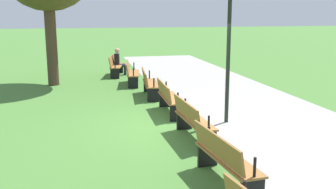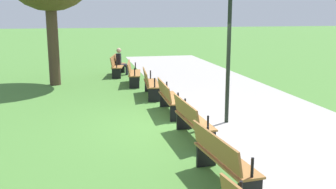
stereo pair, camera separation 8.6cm
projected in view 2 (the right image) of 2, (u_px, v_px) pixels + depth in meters
The scene contains 10 objects.
ground_plane at pixel (182, 125), 9.80m from camera, with size 120.00×120.00×0.00m, color #477A33.
path_paving at pixel (270, 119), 10.29m from camera, with size 30.58×4.31×0.01m, color #A39E99.
bench_0 at pixel (117, 65), 17.24m from camera, with size 1.79×0.82×0.89m.
bench_1 at pixel (133, 73), 15.13m from camera, with size 1.78×0.73×0.89m.
bench_2 at pixel (150, 83), 12.98m from camera, with size 1.77×0.63×0.89m.
bench_3 at pixel (169, 97), 10.79m from camera, with size 1.75×0.52×0.89m.
bench_4 at pixel (192, 119), 8.57m from camera, with size 1.75×0.52×0.89m.
bench_5 at pixel (222, 158), 6.32m from camera, with size 1.77×0.63×0.89m.
person_seated at pixel (121, 61), 17.45m from camera, with size 0.41×0.57×1.20m.
lamp_post at pixel (230, 22), 9.51m from camera, with size 0.32×0.32×3.61m.
Camera 2 is at (9.13, -2.35, 2.79)m, focal length 41.74 mm.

